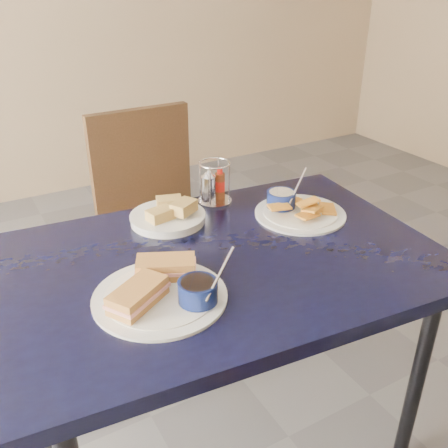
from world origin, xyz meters
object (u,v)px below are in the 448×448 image
chair_far (154,207)px  dining_table (222,279)px  sandwich_plate (163,288)px  condiment_caddy (213,186)px  bread_basket (169,216)px  plantain_plate (294,208)px

chair_far → dining_table: bearing=-99.2°
sandwich_plate → condiment_caddy: condiment_caddy is taller
condiment_caddy → bread_basket: bearing=-161.8°
bread_basket → chair_far: bearing=73.2°
chair_far → condiment_caddy: (0.01, -0.50, 0.28)m
dining_table → condiment_caddy: (0.14, 0.31, 0.13)m
sandwich_plate → plantain_plate: same height
bread_basket → sandwich_plate: bearing=-115.9°
chair_far → sandwich_plate: size_ratio=2.88×
chair_far → condiment_caddy: chair_far is taller
dining_table → plantain_plate: size_ratio=4.36×
plantain_plate → bread_basket: 0.38m
sandwich_plate → chair_far: bearing=69.7°
chair_far → sandwich_plate: bearing=-110.3°
plantain_plate → condiment_caddy: bearing=131.4°
dining_table → bread_basket: bearing=98.5°
plantain_plate → condiment_caddy: 0.27m
bread_basket → condiment_caddy: size_ratio=1.62×
chair_far → bread_basket: size_ratio=4.19×
plantain_plate → bread_basket: plantain_plate is taller
plantain_plate → chair_far: bearing=104.9°
dining_table → bread_basket: size_ratio=5.48×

